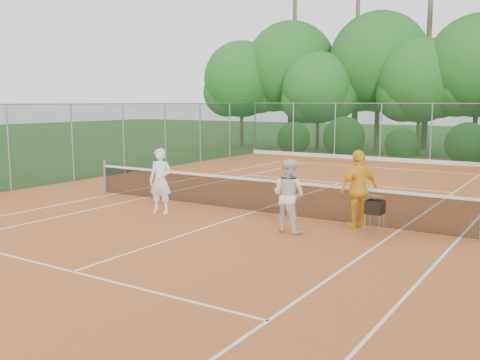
% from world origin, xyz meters
% --- Properties ---
extents(ground, '(120.00, 120.00, 0.00)m').
position_xyz_m(ground, '(0.00, 0.00, 0.00)').
color(ground, '#244A1A').
rests_on(ground, ground).
extents(clay_court, '(18.00, 36.00, 0.02)m').
position_xyz_m(clay_court, '(0.00, 0.00, 0.01)').
color(clay_court, '#B55E29').
rests_on(clay_court, ground).
extents(tennis_net, '(11.97, 0.10, 1.10)m').
position_xyz_m(tennis_net, '(0.00, 0.00, 0.53)').
color(tennis_net, gray).
rests_on(tennis_net, clay_court).
extents(player_white, '(0.75, 0.58, 1.81)m').
position_xyz_m(player_white, '(-2.11, -1.52, 0.93)').
color(player_white, white).
rests_on(player_white, clay_court).
extents(player_center_grp, '(0.94, 0.78, 1.79)m').
position_xyz_m(player_center_grp, '(1.90, -1.54, 0.90)').
color(player_center_grp, silver).
rests_on(player_center_grp, clay_court).
extents(player_yellow, '(0.96, 1.22, 1.93)m').
position_xyz_m(player_yellow, '(3.16, -0.26, 0.98)').
color(player_yellow, yellow).
rests_on(player_yellow, clay_court).
extents(ball_hopper, '(0.37, 0.37, 0.85)m').
position_xyz_m(ball_hopper, '(3.79, -0.90, 0.69)').
color(ball_hopper, gray).
rests_on(ball_hopper, clay_court).
extents(stray_ball_a, '(0.07, 0.07, 0.07)m').
position_xyz_m(stray_ball_a, '(-1.50, 12.00, 0.05)').
color(stray_ball_a, '#DAF037').
rests_on(stray_ball_a, clay_court).
extents(stray_ball_b, '(0.07, 0.07, 0.07)m').
position_xyz_m(stray_ball_b, '(2.05, 12.04, 0.05)').
color(stray_ball_b, '#C1DD33').
rests_on(stray_ball_b, clay_court).
extents(stray_ball_c, '(0.07, 0.07, 0.07)m').
position_xyz_m(stray_ball_c, '(1.08, 8.66, 0.05)').
color(stray_ball_c, '#D7E936').
rests_on(stray_ball_c, clay_court).
extents(court_markings, '(11.03, 23.83, 0.01)m').
position_xyz_m(court_markings, '(0.00, 0.00, 0.02)').
color(court_markings, white).
rests_on(court_markings, clay_court).
extents(fence_back, '(18.07, 0.07, 3.00)m').
position_xyz_m(fence_back, '(0.00, 15.00, 1.52)').
color(fence_back, '#19381E').
rests_on(fence_back, clay_court).
extents(fence_left, '(0.07, 33.07, 3.00)m').
position_xyz_m(fence_left, '(-9.00, -1.50, 1.52)').
color(fence_left, '#19381E').
rests_on(fence_left, clay_court).
extents(tropical_treeline, '(32.10, 8.49, 15.03)m').
position_xyz_m(tropical_treeline, '(1.43, 20.22, 5.11)').
color(tropical_treeline, brown).
rests_on(tropical_treeline, ground).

